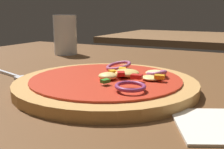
# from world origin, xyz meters

# --- Properties ---
(dining_table) EXTENTS (1.10, 1.08, 0.03)m
(dining_table) POSITION_xyz_m (0.00, 0.00, 0.01)
(dining_table) COLOR brown
(dining_table) RESTS_ON ground
(pizza) EXTENTS (0.28, 0.28, 0.03)m
(pizza) POSITION_xyz_m (0.04, 0.04, 0.04)
(pizza) COLOR tan
(pizza) RESTS_ON dining_table
(fork) EXTENTS (0.16, 0.06, 0.01)m
(fork) POSITION_xyz_m (-0.15, 0.03, 0.03)
(fork) COLOR silver
(fork) RESTS_ON dining_table
(beer_glass) EXTENTS (0.06, 0.06, 0.11)m
(beer_glass) POSITION_xyz_m (-0.24, 0.31, 0.08)
(beer_glass) COLOR silver
(beer_glass) RESTS_ON dining_table
(background_table) EXTENTS (0.71, 0.61, 0.03)m
(background_table) POSITION_xyz_m (-0.11, 1.13, 0.01)
(background_table) COLOR brown
(background_table) RESTS_ON ground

